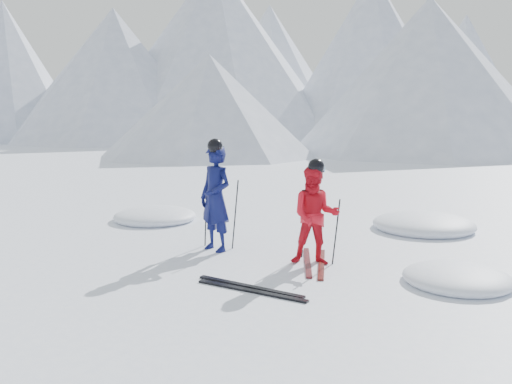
% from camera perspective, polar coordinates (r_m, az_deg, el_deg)
% --- Properties ---
extents(ground, '(160.00, 160.00, 0.00)m').
position_cam_1_polar(ground, '(8.03, 11.27, -9.24)').
color(ground, white).
rests_on(ground, ground).
extents(skier_blue, '(0.78, 0.62, 1.86)m').
position_cam_1_polar(skier_blue, '(9.44, -4.28, -0.66)').
color(skier_blue, '#0B1044').
rests_on(skier_blue, ground).
extents(skier_red, '(0.94, 0.84, 1.59)m').
position_cam_1_polar(skier_red, '(8.63, 6.26, -2.46)').
color(skier_red, red).
rests_on(skier_red, ground).
extents(pole_blue_left, '(0.12, 0.09, 1.23)m').
position_cam_1_polar(pole_blue_left, '(9.78, -5.29, -2.20)').
color(pole_blue_left, black).
rests_on(pole_blue_left, ground).
extents(pole_blue_right, '(0.12, 0.07, 1.24)m').
position_cam_1_polar(pole_blue_right, '(9.58, -2.20, -2.39)').
color(pole_blue_right, black).
rests_on(pole_blue_right, ground).
extents(pole_red_left, '(0.11, 0.09, 1.06)m').
position_cam_1_polar(pole_red_left, '(9.02, 5.04, -3.68)').
color(pole_red_left, black).
rests_on(pole_red_left, ground).
extents(pole_red_right, '(0.11, 0.08, 1.06)m').
position_cam_1_polar(pole_red_right, '(8.72, 8.43, -4.16)').
color(pole_red_right, black).
rests_on(pole_red_right, ground).
extents(ski_worn_left, '(0.77, 1.59, 0.03)m').
position_cam_1_polar(ski_worn_left, '(8.85, 5.45, -7.35)').
color(ski_worn_left, black).
rests_on(ski_worn_left, ground).
extents(ski_worn_right, '(0.66, 1.63, 0.03)m').
position_cam_1_polar(ski_worn_right, '(8.77, 6.91, -7.52)').
color(ski_worn_right, black).
rests_on(ski_worn_right, ground).
extents(ski_loose_a, '(1.70, 0.24, 0.03)m').
position_cam_1_polar(ski_loose_a, '(7.63, -0.67, -9.92)').
color(ski_loose_a, black).
rests_on(ski_loose_a, ground).
extents(ski_loose_b, '(1.70, 0.18, 0.03)m').
position_cam_1_polar(ski_loose_b, '(7.46, -0.54, -10.36)').
color(ski_loose_b, black).
rests_on(ski_loose_b, ground).
extents(snow_lumps, '(10.88, 5.94, 0.46)m').
position_cam_1_polar(snow_lumps, '(10.51, 10.15, -4.99)').
color(snow_lumps, white).
rests_on(snow_lumps, ground).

